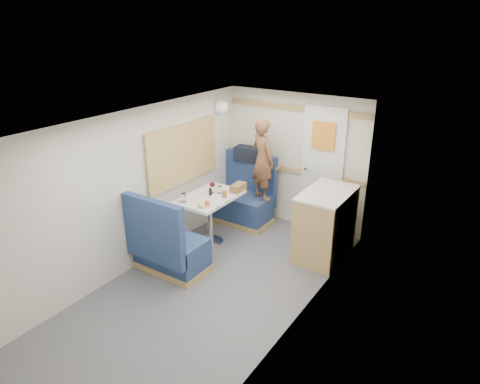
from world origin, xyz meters
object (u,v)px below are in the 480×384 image
Objects in this scene: duffel_bag at (250,154)px; wine_glass at (212,185)px; bread_loaf at (238,187)px; orange_fruit at (207,203)px; dinette_table at (210,206)px; galley_counter at (325,224)px; tumbler_left at (183,198)px; cheese_block at (201,205)px; dome_light at (221,107)px; bench_near at (168,250)px; person at (263,160)px; beer_glass at (225,195)px; pepper_grinder at (210,192)px; tray at (217,200)px; bench_far at (244,203)px; tumbler_right at (220,190)px.

duffel_bag is 1.04m from wine_glass.
orange_fruit is at bearing -93.19° from bread_loaf.
orange_fruit reaches higher than dinette_table.
tumbler_left is (-1.64, -0.89, 0.31)m from galley_counter.
duffel_bag reaches higher than cheese_block.
dinette_table is 1.51m from dome_light.
bread_loaf is (0.08, 0.74, 0.02)m from cheese_block.
bench_near is 1.93m from person.
bread_loaf reaches higher than beer_glass.
pepper_grinder reaches higher than cheese_block.
bench_near is 9.07× the size of tumbler_left.
pepper_grinder is at bearing 120.34° from orange_fruit.
person is at bearing 82.46° from tray.
cheese_block is 0.91× the size of beer_glass.
dome_light is at bearing 100.59° from tumbler_left.
bench_far is 1.05m from tray.
tumbler_right is at bearing -164.45° from galley_counter.
bread_loaf is (0.27, -0.75, -0.24)m from duffel_bag.
dinette_table is at bearing -65.35° from dome_light.
pepper_grinder is (0.39, -0.83, -0.98)m from dome_light.
beer_glass reaches higher than dinette_table.
tumbler_left is 0.40m from pepper_grinder.
tray is (0.58, -0.93, -1.02)m from dome_light.
bread_loaf is at bearing 104.76° from person.
tumbler_left is (-0.36, -0.04, 0.01)m from orange_fruit.
dinette_table is 3.73× the size of bread_loaf.
dinette_table is at bearing -169.80° from beer_glass.
duffel_bag is 4.70× the size of beer_glass.
tray is at bearing -95.08° from bread_loaf.
dome_light is 0.81× the size of bread_loaf.
person reaches higher than tray.
tumbler_left is (-0.17, 0.53, 0.48)m from bench_near.
orange_fruit reaches higher than tray.
dinette_table is 0.90m from bench_near.
dinette_table is at bearing 112.05° from cheese_block.
bench_near is 5.25× the size of dome_light.
pepper_grinder is (0.00, 0.89, 0.47)m from bench_near.
cheese_block is at bearing -66.13° from dome_light.
pepper_grinder is (-0.19, 0.32, 0.00)m from orange_fruit.
dome_light is 1.28m from tumbler_right.
orange_fruit is 0.27× the size of bread_loaf.
bench_far is 1.51m from galley_counter.
galley_counter reaches higher than wine_glass.
bench_near is at bearing -77.18° from dome_light.
bench_near is at bearing -97.35° from duffel_bag.
dinette_table is 4.60× the size of dome_light.
wine_glass is at bearing 100.85° from dinette_table.
galley_counter reaches higher than orange_fruit.
tumbler_left reaches higher than cheese_block.
wine_glass is at bearing 91.12° from bench_near.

